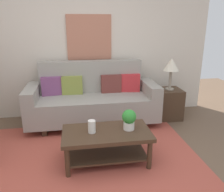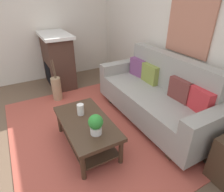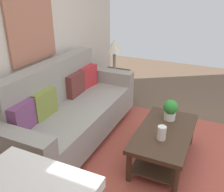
{
  "view_description": "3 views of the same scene",
  "coord_description": "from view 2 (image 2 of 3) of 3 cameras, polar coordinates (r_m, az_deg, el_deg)",
  "views": [
    {
      "loc": [
        -0.09,
        -2.19,
        1.73
      ],
      "look_at": [
        0.45,
        1.12,
        0.66
      ],
      "focal_mm": 37.04,
      "sensor_mm": 36.0,
      "label": 1
    },
    {
      "loc": [
        2.22,
        -0.28,
        1.95
      ],
      "look_at": [
        0.22,
        0.81,
        0.68
      ],
      "focal_mm": 30.69,
      "sensor_mm": 36.0,
      "label": 2
    },
    {
      "loc": [
        -2.22,
        -0.07,
        1.99
      ],
      "look_at": [
        0.42,
        1.14,
        0.67
      ],
      "focal_mm": 40.05,
      "sensor_mm": 36.0,
      "label": 3
    }
  ],
  "objects": [
    {
      "name": "floor_vase_branch_b",
      "position": [
        3.78,
        -16.79,
        7.74
      ],
      "size": [
        0.04,
        0.03,
        0.36
      ],
      "primitive_type": "cylinder",
      "rotation": [
        0.05,
        -0.08,
        0.0
      ],
      "color": "brown",
      "rests_on": "floor_vase"
    },
    {
      "name": "potted_plant_tabletop",
      "position": [
        2.28,
        -4.87,
        -8.29
      ],
      "size": [
        0.18,
        0.18,
        0.26
      ],
      "color": "white",
      "rests_on": "coffee_table"
    },
    {
      "name": "couch",
      "position": [
        3.19,
        13.0,
        -0.16
      ],
      "size": [
        2.21,
        0.84,
        1.08
      ],
      "color": "gray",
      "rests_on": "ground_plane"
    },
    {
      "name": "floor_vase_branch_a",
      "position": [
        3.75,
        -16.94,
        7.55
      ],
      "size": [
        0.03,
        0.02,
        0.36
      ],
      "primitive_type": "cylinder",
      "rotation": [
        0.04,
        -0.06,
        0.0
      ],
      "color": "brown",
      "rests_on": "floor_vase"
    },
    {
      "name": "throw_pillow_olive",
      "position": [
        3.39,
        11.34,
        6.53
      ],
      "size": [
        0.36,
        0.13,
        0.32
      ],
      "primitive_type": "cube",
      "rotation": [
        0.0,
        0.0,
        -0.03
      ],
      "color": "olive",
      "rests_on": "couch"
    },
    {
      "name": "wall_back",
      "position": [
        3.38,
        19.87,
        17.26
      ],
      "size": [
        4.95,
        0.1,
        2.7
      ],
      "primitive_type": "cube",
      "color": "beige",
      "rests_on": "ground_plane"
    },
    {
      "name": "throw_pillow_plum",
      "position": [
        3.64,
        7.92,
        8.41
      ],
      "size": [
        0.37,
        0.17,
        0.32
      ],
      "primitive_type": "cube",
      "rotation": [
        0.0,
        0.0,
        0.13
      ],
      "color": "#7A4270",
      "rests_on": "couch"
    },
    {
      "name": "framed_painting",
      "position": [
        3.18,
        21.93,
        18.45
      ],
      "size": [
        0.8,
        0.03,
        0.8
      ],
      "primitive_type": "cube",
      "color": "#B77056"
    },
    {
      "name": "coffee_table",
      "position": [
        2.64,
        -7.58,
        -9.42
      ],
      "size": [
        1.1,
        0.6,
        0.43
      ],
      "color": "#422D1E",
      "rests_on": "ground_plane"
    },
    {
      "name": "throw_pillow_maroon",
      "position": [
        2.95,
        19.7,
        1.77
      ],
      "size": [
        0.36,
        0.13,
        0.32
      ],
      "primitive_type": "cube",
      "rotation": [
        0.0,
        0.0,
        0.02
      ],
      "color": "brown",
      "rests_on": "couch"
    },
    {
      "name": "fireplace",
      "position": [
        4.46,
        -15.84,
        10.21
      ],
      "size": [
        1.02,
        0.58,
        1.16
      ],
      "color": "#472D23",
      "rests_on": "ground_plane"
    },
    {
      "name": "throw_pillow_crimson",
      "position": [
        2.77,
        24.78,
        -1.16
      ],
      "size": [
        0.37,
        0.17,
        0.32
      ],
      "primitive_type": "cube",
      "rotation": [
        0.0,
        0.0,
        -0.13
      ],
      "color": "red",
      "rests_on": "couch"
    },
    {
      "name": "area_rug",
      "position": [
        3.06,
        -7.32,
        -10.68
      ],
      "size": [
        3.0,
        2.18,
        0.01
      ],
      "primitive_type": "cube",
      "color": "#B24C3D",
      "rests_on": "ground_plane"
    },
    {
      "name": "floor_vase_branch_c",
      "position": [
        3.77,
        -17.3,
        7.63
      ],
      "size": [
        0.03,
        0.04,
        0.36
      ],
      "primitive_type": "cylinder",
      "rotation": [
        0.09,
        -0.05,
        0.0
      ],
      "color": "brown",
      "rests_on": "floor_vase"
    },
    {
      "name": "ground_plane",
      "position": [
        2.97,
        -16.5,
        -13.4
      ],
      "size": [
        8.95,
        8.95,
        0.0
      ],
      "primitive_type": "plane",
      "color": "brown"
    },
    {
      "name": "wall_left",
      "position": [
        4.86,
        -19.72,
        20.48
      ],
      "size": [
        0.1,
        5.14,
        2.7
      ],
      "primitive_type": "cube",
      "color": "beige",
      "rests_on": "ground_plane"
    },
    {
      "name": "floor_vase",
      "position": [
        3.93,
        -16.15,
        2.02
      ],
      "size": [
        0.18,
        0.18,
        0.47
      ],
      "primitive_type": "cylinder",
      "color": "tan",
      "rests_on": "ground_plane"
    },
    {
      "name": "tabletop_vase",
      "position": [
        2.67,
        -9.36,
        -3.98
      ],
      "size": [
        0.09,
        0.09,
        0.16
      ],
      "primitive_type": "cylinder",
      "color": "white",
      "rests_on": "coffee_table"
    }
  ]
}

